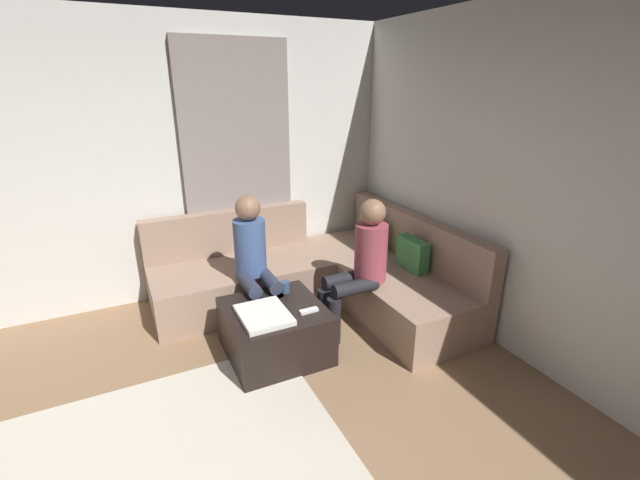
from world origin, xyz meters
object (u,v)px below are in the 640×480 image
sectional_couch (322,275)px  coffee_mug (285,287)px  person_on_couch_side (254,258)px  game_remote (309,311)px  person_on_couch_back (361,262)px  ottoman (275,331)px

sectional_couch → coffee_mug: (0.42, -0.57, 0.19)m
person_on_couch_side → game_remote: bearing=107.8°
coffee_mug → person_on_couch_back: size_ratio=0.08×
ottoman → person_on_couch_side: size_ratio=0.63×
person_on_couch_side → person_on_couch_back: bearing=149.1°
ottoman → coffee_mug: 0.38m
sectional_couch → person_on_couch_side: size_ratio=2.12×
game_remote → ottoman: bearing=-129.3°
coffee_mug → ottoman: bearing=-39.3°
coffee_mug → person_on_couch_back: person_on_couch_back is taller
sectional_couch → game_remote: size_ratio=17.00×
game_remote → coffee_mug: bearing=-174.3°
person_on_couch_back → person_on_couch_side: bearing=59.1°
ottoman → person_on_couch_side: bearing=179.5°
person_on_couch_back → person_on_couch_side: (-0.48, -0.80, 0.00)m
ottoman → coffee_mug: coffee_mug is taller
coffee_mug → game_remote: coffee_mug is taller
coffee_mug → person_on_couch_side: size_ratio=0.08×
ottoman → game_remote: game_remote is taller
sectional_couch → person_on_couch_back: 0.73m
game_remote → person_on_couch_back: 0.65m
ottoman → person_on_couch_side: 0.67m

